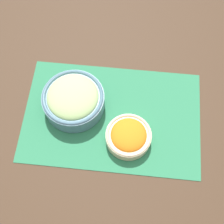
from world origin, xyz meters
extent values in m
plane|color=#422D1E|center=(0.00, 0.00, 0.00)|extent=(3.00, 3.00, 0.00)
cube|color=#2D7A51|center=(0.00, 0.00, 0.00)|extent=(0.56, 0.36, 0.00)
cylinder|color=beige|center=(0.06, -0.07, 0.02)|extent=(0.14, 0.14, 0.04)
torus|color=beige|center=(0.06, -0.07, 0.04)|extent=(0.14, 0.14, 0.01)
ellipsoid|color=orange|center=(0.06, -0.07, 0.04)|extent=(0.11, 0.11, 0.04)
cylinder|color=slate|center=(-0.12, 0.03, 0.03)|extent=(0.20, 0.20, 0.06)
torus|color=slate|center=(-0.12, 0.03, 0.07)|extent=(0.19, 0.19, 0.01)
ellipsoid|color=#A8CC7F|center=(-0.12, 0.03, 0.07)|extent=(0.16, 0.16, 0.05)
camera|label=1|loc=(0.04, -0.40, 0.92)|focal=50.00mm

